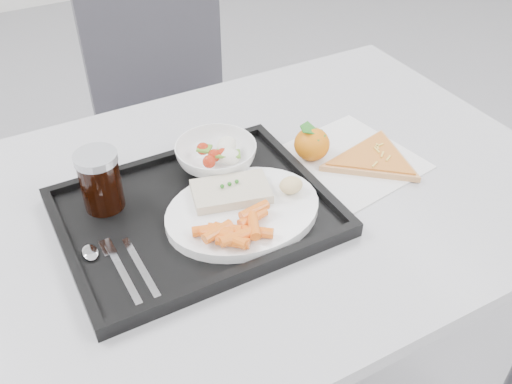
% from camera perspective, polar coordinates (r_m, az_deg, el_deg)
% --- Properties ---
extents(table, '(1.20, 0.80, 0.75)m').
position_cam_1_polar(table, '(1.08, -1.24, -2.94)').
color(table, '#ADADAF').
rests_on(table, ground).
extents(chair, '(0.42, 0.42, 0.93)m').
position_cam_1_polar(chair, '(1.74, -8.30, 8.53)').
color(chair, '#3A3940').
rests_on(chair, ground).
extents(tray, '(0.45, 0.35, 0.03)m').
position_cam_1_polar(tray, '(0.99, -6.04, -2.18)').
color(tray, black).
rests_on(tray, table).
extents(dinner_plate, '(0.27, 0.27, 0.02)m').
position_cam_1_polar(dinner_plate, '(0.97, -1.32, -1.95)').
color(dinner_plate, white).
rests_on(dinner_plate, tray).
extents(fish_fillet, '(0.15, 0.11, 0.03)m').
position_cam_1_polar(fish_fillet, '(0.98, -2.52, 0.07)').
color(fish_fillet, beige).
rests_on(fish_fillet, dinner_plate).
extents(bread_roll, '(0.05, 0.04, 0.03)m').
position_cam_1_polar(bread_roll, '(0.98, 3.52, 0.69)').
color(bread_roll, tan).
rests_on(bread_roll, dinner_plate).
extents(salad_bowl, '(0.15, 0.15, 0.05)m').
position_cam_1_polar(salad_bowl, '(1.07, -4.02, 3.66)').
color(salad_bowl, white).
rests_on(salad_bowl, tray).
extents(cola_glass, '(0.07, 0.07, 0.11)m').
position_cam_1_polar(cola_glass, '(0.99, -15.32, 1.20)').
color(cola_glass, black).
rests_on(cola_glass, tray).
extents(cutlery, '(0.08, 0.17, 0.01)m').
position_cam_1_polar(cutlery, '(0.91, -13.80, -6.92)').
color(cutlery, silver).
rests_on(cutlery, tray).
extents(napkin, '(0.28, 0.28, 0.00)m').
position_cam_1_polar(napkin, '(1.13, 9.04, 3.05)').
color(napkin, silver).
rests_on(napkin, table).
extents(tangerine, '(0.08, 0.08, 0.07)m').
position_cam_1_polar(tangerine, '(1.11, 5.61, 4.81)').
color(tangerine, '#E75900').
rests_on(tangerine, napkin).
extents(pizza_slice, '(0.27, 0.27, 0.02)m').
position_cam_1_polar(pizza_slice, '(1.13, 11.68, 3.28)').
color(pizza_slice, tan).
rests_on(pizza_slice, napkin).
extents(carrot_pile, '(0.14, 0.09, 0.03)m').
position_cam_1_polar(carrot_pile, '(0.90, -2.14, -3.78)').
color(carrot_pile, orange).
rests_on(carrot_pile, dinner_plate).
extents(salad_contents, '(0.08, 0.08, 0.03)m').
position_cam_1_polar(salad_contents, '(1.06, -3.25, 4.07)').
color(salad_contents, '#A4230E').
rests_on(salad_contents, salad_bowl).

